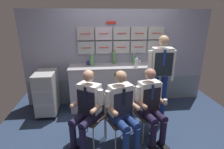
{
  "coord_description": "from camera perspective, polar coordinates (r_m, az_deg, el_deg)",
  "views": [
    {
      "loc": [
        -0.55,
        -2.59,
        2.02
      ],
      "look_at": [
        -0.25,
        0.25,
        1.06
      ],
      "focal_mm": 28.45,
      "sensor_mm": 36.0,
      "label": 1
    }
  ],
  "objects": [
    {
      "name": "water_bottle_short",
      "position": [
        3.75,
        7.86,
        3.99
      ],
      "size": [
        0.07,
        0.07,
        0.22
      ],
      "color": "silver",
      "rests_on": "galley_counter"
    },
    {
      "name": "water_bottle_clear",
      "position": [
        3.96,
        0.6,
        5.66
      ],
      "size": [
        0.06,
        0.06,
        0.32
      ],
      "color": "#4F9850",
      "rests_on": "galley_counter"
    },
    {
      "name": "sparkling_bottle_green",
      "position": [
        3.83,
        -6.46,
        4.68
      ],
      "size": [
        0.08,
        0.08,
        0.27
      ],
      "color": "#4F9F54",
      "rests_on": "galley_counter"
    },
    {
      "name": "galley_bulkhead",
      "position": [
        4.11,
        1.9,
        5.25
      ],
      "size": [
        4.2,
        0.14,
        2.15
      ],
      "color": "#9296AF",
      "rests_on": "ground"
    },
    {
      "name": "folding_chair_left",
      "position": [
        3.03,
        -6.22,
        -11.51
      ],
      "size": [
        0.55,
        0.55,
        0.83
      ],
      "color": "#A8AAAF",
      "rests_on": "ground"
    },
    {
      "name": "crew_member_center",
      "position": [
        2.75,
        3.49,
        -10.55
      ],
      "size": [
        0.53,
        0.67,
        1.25
      ],
      "color": "black",
      "rests_on": "ground"
    },
    {
      "name": "folding_chair_right",
      "position": [
        3.17,
        10.66,
        -10.23
      ],
      "size": [
        0.49,
        0.49,
        0.83
      ],
      "color": "#A8AAAF",
      "rests_on": "ground"
    },
    {
      "name": "crew_member_left",
      "position": [
        2.83,
        -8.12,
        -9.98
      ],
      "size": [
        0.6,
        0.67,
        1.24
      ],
      "color": "black",
      "rests_on": "ground"
    },
    {
      "name": "galley_counter",
      "position": [
        4.0,
        0.71,
        -3.89
      ],
      "size": [
        1.95,
        0.53,
        0.99
      ],
      "color": "#BAB6BF",
      "rests_on": "ground"
    },
    {
      "name": "ground",
      "position": [
        3.34,
        5.01,
        -19.21
      ],
      "size": [
        4.8,
        4.8,
        0.04
      ],
      "primitive_type": "cube",
      "color": "navy"
    },
    {
      "name": "water_bottle_tall",
      "position": [
        4.05,
        7.07,
        5.15
      ],
      "size": [
        0.06,
        0.06,
        0.23
      ],
      "color": "#529958",
      "rests_on": "galley_counter"
    },
    {
      "name": "crew_member_standing",
      "position": [
        3.55,
        15.45,
        1.1
      ],
      "size": [
        0.53,
        0.27,
        1.68
      ],
      "color": "black",
      "rests_on": "ground"
    },
    {
      "name": "folding_chair_center",
      "position": [
        2.96,
        1.89,
        -12.14
      ],
      "size": [
        0.51,
        0.51,
        0.83
      ],
      "color": "#A8AAAF",
      "rests_on": "ground"
    },
    {
      "name": "crew_member_right",
      "position": [
        2.98,
        12.44,
        -8.88
      ],
      "size": [
        0.5,
        0.65,
        1.23
      ],
      "color": "black",
      "rests_on": "ground"
    },
    {
      "name": "coffee_cup_white",
      "position": [
        3.92,
        -7.74,
        3.72
      ],
      "size": [
        0.07,
        0.07,
        0.09
      ],
      "color": "navy",
      "rests_on": "galley_counter"
    },
    {
      "name": "paper_cup_blue",
      "position": [
        4.09,
        8.86,
        4.17
      ],
      "size": [
        0.06,
        0.06,
        0.06
      ],
      "color": "white",
      "rests_on": "galley_counter"
    },
    {
      "name": "service_trolley",
      "position": [
        3.98,
        -20.16,
        -5.24
      ],
      "size": [
        0.4,
        0.65,
        0.93
      ],
      "color": "black",
      "rests_on": "ground"
    }
  ]
}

